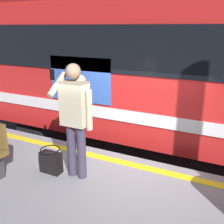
{
  "coord_description": "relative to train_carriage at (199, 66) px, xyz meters",
  "views": [
    {
      "loc": [
        -1.69,
        4.16,
        3.28
      ],
      "look_at": [
        0.26,
        0.3,
        1.91
      ],
      "focal_mm": 43.25,
      "sensor_mm": 36.0,
      "label": 1
    }
  ],
  "objects": [
    {
      "name": "track_rail_near",
      "position": [
        0.76,
        0.71,
        -2.39
      ],
      "size": [
        22.57,
        0.08,
        0.16
      ],
      "primitive_type": "cube",
      "color": "slate",
      "rests_on": "ground"
    },
    {
      "name": "safety_line",
      "position": [
        0.76,
        2.13,
        -1.46
      ],
      "size": [
        17.02,
        0.16,
        0.01
      ],
      "primitive_type": "cube",
      "color": "yellow",
      "rests_on": "platform"
    },
    {
      "name": "ground_plane",
      "position": [
        0.76,
        1.83,
        -2.47
      ],
      "size": [
        26.05,
        26.05,
        0.0
      ],
      "primitive_type": "plane",
      "color": "#3D3D3F"
    },
    {
      "name": "handbag",
      "position": [
        1.71,
        2.95,
        -1.27
      ],
      "size": [
        0.35,
        0.32,
        0.42
      ],
      "color": "black",
      "rests_on": "platform"
    },
    {
      "name": "track_rail_far",
      "position": [
        0.76,
        -0.72,
        -2.39
      ],
      "size": [
        22.57,
        0.08,
        0.16
      ],
      "primitive_type": "cube",
      "color": "slate",
      "rests_on": "ground"
    },
    {
      "name": "passenger",
      "position": [
        1.27,
        2.84,
        -0.42
      ],
      "size": [
        0.57,
        0.55,
        1.78
      ],
      "color": "#383347",
      "rests_on": "platform"
    },
    {
      "name": "train_carriage",
      "position": [
        0.0,
        0.0,
        0.0
      ],
      "size": [
        12.25,
        2.74,
        3.87
      ],
      "color": "red",
      "rests_on": "ground"
    }
  ]
}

